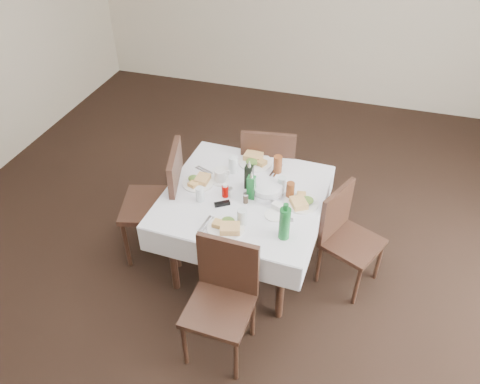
{
  "coord_description": "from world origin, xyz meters",
  "views": [
    {
      "loc": [
        0.76,
        -2.48,
        3.01
      ],
      "look_at": [
        -0.05,
        0.18,
        0.8
      ],
      "focal_mm": 35.0,
      "sensor_mm": 36.0,
      "label": 1
    }
  ],
  "objects": [
    {
      "name": "ground_plane",
      "position": [
        0.0,
        0.0,
        0.0
      ],
      "size": [
        7.0,
        7.0,
        0.0
      ],
      "primitive_type": "plane",
      "color": "black"
    },
    {
      "name": "room_shell",
      "position": [
        0.0,
        0.0,
        1.71
      ],
      "size": [
        6.04,
        7.04,
        2.8
      ],
      "color": "beige",
      "rests_on": "ground"
    },
    {
      "name": "dining_table",
      "position": [
        -0.03,
        0.21,
        0.67
      ],
      "size": [
        1.25,
        1.25,
        0.76
      ],
      "color": "#311C0F",
      "rests_on": "ground"
    },
    {
      "name": "chair_north",
      "position": [
        0.0,
        0.89,
        0.56
      ],
      "size": [
        0.53,
        0.53,
        0.98
      ],
      "color": "#311C0F",
      "rests_on": "ground"
    },
    {
      "name": "chair_south",
      "position": [
        0.05,
        -0.56,
        0.52
      ],
      "size": [
        0.44,
        0.44,
        0.91
      ],
      "color": "#311C0F",
      "rests_on": "ground"
    },
    {
      "name": "chair_east",
      "position": [
        0.77,
        0.31,
        0.49
      ],
      "size": [
        0.54,
        0.54,
        0.86
      ],
      "color": "#311C0F",
      "rests_on": "ground"
    },
    {
      "name": "chair_west",
      "position": [
        -0.71,
        0.19,
        0.59
      ],
      "size": [
        0.6,
        0.6,
        1.04
      ],
      "color": "#311C0F",
      "rests_on": "ground"
    },
    {
      "name": "meal_north",
      "position": [
        -0.06,
        0.64,
        0.79
      ],
      "size": [
        0.28,
        0.28,
        0.06
      ],
      "color": "white",
      "rests_on": "dining_table"
    },
    {
      "name": "meal_south",
      "position": [
        -0.03,
        -0.2,
        0.78
      ],
      "size": [
        0.27,
        0.27,
        0.06
      ],
      "color": "white",
      "rests_on": "dining_table"
    },
    {
      "name": "meal_east",
      "position": [
        0.42,
        0.22,
        0.78
      ],
      "size": [
        0.26,
        0.26,
        0.06
      ],
      "color": "white",
      "rests_on": "dining_table"
    },
    {
      "name": "meal_west",
      "position": [
        -0.41,
        0.24,
        0.78
      ],
      "size": [
        0.25,
        0.25,
        0.05
      ],
      "color": "white",
      "rests_on": "dining_table"
    },
    {
      "name": "side_plate_a",
      "position": [
        -0.29,
        0.43,
        0.77
      ],
      "size": [
        0.15,
        0.15,
        0.01
      ],
      "color": "white",
      "rests_on": "dining_table"
    },
    {
      "name": "side_plate_b",
      "position": [
        0.26,
        0.04,
        0.77
      ],
      "size": [
        0.15,
        0.15,
        0.01
      ],
      "color": "white",
      "rests_on": "dining_table"
    },
    {
      "name": "water_n",
      "position": [
        -0.19,
        0.47,
        0.83
      ],
      "size": [
        0.08,
        0.08,
        0.14
      ],
      "color": "silver",
      "rests_on": "dining_table"
    },
    {
      "name": "water_s",
      "position": [
        0.06,
        -0.12,
        0.83
      ],
      "size": [
        0.07,
        0.07,
        0.13
      ],
      "color": "silver",
      "rests_on": "dining_table"
    },
    {
      "name": "water_e",
      "position": [
        0.24,
        0.34,
        0.82
      ],
      "size": [
        0.07,
        0.07,
        0.12
      ],
      "color": "silver",
      "rests_on": "dining_table"
    },
    {
      "name": "water_w",
      "position": [
        -0.32,
        0.05,
        0.82
      ],
      "size": [
        0.06,
        0.06,
        0.12
      ],
      "color": "silver",
      "rests_on": "dining_table"
    },
    {
      "name": "iced_tea_a",
      "position": [
        0.15,
        0.57,
        0.84
      ],
      "size": [
        0.07,
        0.07,
        0.15
      ],
      "color": "brown",
      "rests_on": "dining_table"
    },
    {
      "name": "iced_tea_b",
      "position": [
        0.32,
        0.28,
        0.83
      ],
      "size": [
        0.06,
        0.06,
        0.13
      ],
      "color": "brown",
      "rests_on": "dining_table"
    },
    {
      "name": "bread_basket",
      "position": [
        0.15,
        0.26,
        0.8
      ],
      "size": [
        0.25,
        0.25,
        0.08
      ],
      "color": "silver",
      "rests_on": "dining_table"
    },
    {
      "name": "oil_cruet_dark",
      "position": [
        -0.01,
        0.31,
        0.87
      ],
      "size": [
        0.06,
        0.06,
        0.25
      ],
      "color": "black",
      "rests_on": "dining_table"
    },
    {
      "name": "oil_cruet_green",
      "position": [
        0.04,
        0.19,
        0.87
      ],
      "size": [
        0.06,
        0.06,
        0.24
      ],
      "color": "#19702E",
      "rests_on": "dining_table"
    },
    {
      "name": "ketchup_bottle",
      "position": [
        -0.16,
        0.15,
        0.81
      ],
      "size": [
        0.05,
        0.05,
        0.11
      ],
      "color": "#A70400",
      "rests_on": "dining_table"
    },
    {
      "name": "salt_shaker",
      "position": [
        -0.12,
        0.15,
        0.8
      ],
      "size": [
        0.04,
        0.04,
        0.08
      ],
      "color": "white",
      "rests_on": "dining_table"
    },
    {
      "name": "pepper_shaker",
      "position": [
        0.01,
        0.12,
        0.81
      ],
      "size": [
        0.04,
        0.04,
        0.09
      ],
      "color": "#3A2B20",
      "rests_on": "dining_table"
    },
    {
      "name": "coffee_mug",
      "position": [
        -0.25,
        0.32,
        0.81
      ],
      "size": [
        0.15,
        0.15,
        0.11
      ],
      "color": "white",
      "rests_on": "dining_table"
    },
    {
      "name": "sunglasses",
      "position": [
        -0.15,
        0.04,
        0.77
      ],
      "size": [
        0.12,
        0.1,
        0.03
      ],
      "color": "black",
      "rests_on": "dining_table"
    },
    {
      "name": "green_bottle",
      "position": [
        0.37,
        -0.16,
        0.89
      ],
      "size": [
        0.08,
        0.08,
        0.29
      ],
      "color": "#19702E",
      "rests_on": "dining_table"
    },
    {
      "name": "sugar_caddy",
      "position": [
        0.27,
        0.11,
        0.79
      ],
      "size": [
        0.11,
        0.09,
        0.05
      ],
      "color": "white",
      "rests_on": "dining_table"
    },
    {
      "name": "cutlery_n",
      "position": [
        0.14,
        0.58,
        0.77
      ],
      "size": [
        0.07,
        0.2,
        0.01
      ],
      "color": "silver",
      "rests_on": "dining_table"
    },
    {
      "name": "cutlery_s",
      "position": [
        -0.18,
        -0.21,
        0.77
      ],
      "size": [
        0.07,
        0.2,
        0.01
      ],
      "color": "silver",
      "rests_on": "dining_table"
    },
    {
      "name": "cutlery_e",
      "position": [
        0.32,
        -0.0,
        0.77
      ],
      "size": [
        0.16,
        0.08,
        0.01
      ],
      "color": "silver",
      "rests_on": "dining_table"
    },
    {
      "name": "cutlery_w",
      "position": [
        -0.43,
        0.41,
        0.77
      ],
      "size": [
        0.16,
        0.1,
        0.01
      ],
      "color": "silver",
      "rests_on": "dining_table"
    }
  ]
}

